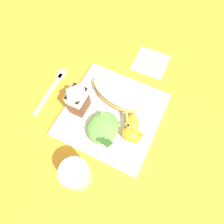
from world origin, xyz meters
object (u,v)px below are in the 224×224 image
cheesy_pizza_bread (116,94)px  green_salad_pile (104,128)px  orange_wedge_front (131,135)px  white_plate (112,114)px  drinking_clear_cup (75,174)px  metal_fork (52,87)px  paper_napkin (151,63)px  milk_carton (78,99)px  orange_wedge_middle (132,123)px

cheesy_pizza_bread → green_salad_pile: (-0.11, -0.02, 0.00)m
cheesy_pizza_bread → orange_wedge_front: orange_wedge_front is taller
white_plate → orange_wedge_front: bearing=-118.3°
drinking_clear_cup → metal_fork: bearing=46.3°
white_plate → metal_fork: bearing=89.1°
white_plate → green_salad_pile: 0.07m
metal_fork → drinking_clear_cup: (-0.21, -0.22, 0.04)m
drinking_clear_cup → paper_napkin: bearing=-4.7°
metal_fork → drinking_clear_cup: drinking_clear_cup is taller
paper_napkin → metal_fork: 0.35m
milk_carton → metal_fork: size_ratio=0.58×
cheesy_pizza_bread → paper_napkin: (0.19, -0.05, -0.03)m
white_plate → paper_napkin: size_ratio=2.55×
orange_wedge_front → metal_fork: bearing=81.1°
milk_carton → drinking_clear_cup: milk_carton is taller
white_plate → milk_carton: bearing=105.5°
white_plate → orange_wedge_front: 0.10m
orange_wedge_middle → paper_napkin: bearing=8.2°
orange_wedge_front → paper_napkin: 0.29m
white_plate → paper_napkin: white_plate is taller
milk_carton → orange_wedge_middle: milk_carton is taller
milk_carton → orange_wedge_front: size_ratio=1.73×
milk_carton → orange_wedge_middle: 0.17m
cheesy_pizza_bread → metal_fork: cheesy_pizza_bread is taller
white_plate → drinking_clear_cup: (-0.20, 0.00, 0.04)m
white_plate → orange_wedge_middle: size_ratio=4.00×
cheesy_pizza_bread → white_plate: bearing=-166.8°
green_salad_pile → metal_fork: 0.24m
green_salad_pile → orange_wedge_front: bearing=-78.6°
metal_fork → green_salad_pile: bearing=-105.6°
white_plate → cheesy_pizza_bread: (0.06, 0.01, 0.03)m
orange_wedge_middle → drinking_clear_cup: bearing=159.4°
orange_wedge_middle → paper_napkin: (0.25, 0.04, -0.03)m
cheesy_pizza_bread → metal_fork: 0.22m
green_salad_pile → paper_napkin: bearing=-5.5°
orange_wedge_front → paper_napkin: bearing=9.5°
white_plate → milk_carton: (-0.03, 0.09, 0.07)m
green_salad_pile → orange_wedge_front: (0.02, -0.08, -0.00)m
green_salad_pile → milk_carton: milk_carton is taller
green_salad_pile → orange_wedge_front: size_ratio=1.61×
orange_wedge_middle → milk_carton: bearing=95.6°
orange_wedge_front → drinking_clear_cup: drinking_clear_cup is taller
orange_wedge_front → green_salad_pile: bearing=101.4°
paper_napkin → metal_fork: size_ratio=0.58×
green_salad_pile → drinking_clear_cup: size_ratio=1.08×
orange_wedge_middle → drinking_clear_cup: size_ratio=0.74×
orange_wedge_middle → metal_fork: bearing=87.3°
white_plate → drinking_clear_cup: size_ratio=2.97×
green_salad_pile → metal_fork: green_salad_pile is taller
milk_carton → paper_napkin: 0.31m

